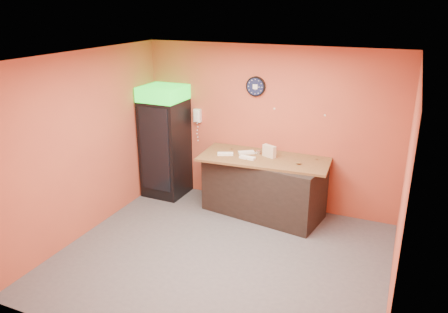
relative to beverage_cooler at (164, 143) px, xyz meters
The scene contains 15 objects.
floor 2.64m from the beverage_cooler, 40.94° to the right, with size 4.50×4.50×0.00m, color #47474C.
back_wall 1.93m from the beverage_cooler, 12.09° to the left, with size 4.50×0.02×2.80m, color #BA5234.
left_wall 1.70m from the beverage_cooler, 104.03° to the right, with size 0.02×4.00×2.80m, color #BA5234.
right_wall 4.42m from the beverage_cooler, 21.37° to the right, with size 0.02×4.00×2.80m, color #BA5234.
ceiling 3.04m from the beverage_cooler, 40.94° to the right, with size 4.50×4.00×0.02m, color white.
beverage_cooler is the anchor object (origin of this frame).
prep_counter 2.01m from the beverage_cooler, ahead, with size 1.96×0.87×0.98m, color black.
wall_clock 1.99m from the beverage_cooler, 12.79° to the left, with size 0.34×0.06×0.34m.
wall_phone 0.79m from the beverage_cooler, 33.61° to the left, with size 0.13×0.11×0.24m.
butcher_paper 1.94m from the beverage_cooler, ahead, with size 2.13×0.94×0.04m, color brown.
sub_roll_stack 2.01m from the beverage_cooler, ahead, with size 0.25×0.17×0.20m.
wrapped_sandwich_left 1.31m from the beverage_cooler, ahead, with size 0.26×0.10×0.04m, color white.
wrapped_sandwich_mid 1.72m from the beverage_cooler, ahead, with size 0.26×0.10×0.04m, color white.
wrapped_sandwich_right 1.59m from the beverage_cooler, ahead, with size 0.27×0.11×0.04m, color white.
kitchen_tool 1.80m from the beverage_cooler, ahead, with size 0.07×0.07×0.07m, color silver.
Camera 1 is at (2.17, -4.94, 3.45)m, focal length 35.00 mm.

